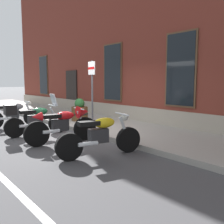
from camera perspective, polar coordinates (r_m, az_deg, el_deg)
ground_plane at (r=8.42m, az=-6.74°, el=-4.87°), size 140.00×140.00×0.00m
sidewalk at (r=9.22m, az=0.62°, el=-3.33°), size 30.95×2.81×0.14m
brick_pub_facade at (r=12.98m, az=17.50°, el=22.28°), size 24.95×6.40×10.45m
motorcycle_grey_naked at (r=10.12m, az=-21.17°, el=-0.53°), size 0.62×2.04×0.96m
motorcycle_green_touring at (r=8.37m, az=-17.31°, el=-1.41°), size 0.63×2.01×1.31m
motorcycle_red_sport at (r=7.16m, az=-10.66°, el=-2.50°), size 0.62×2.09×1.02m
motorcycle_yellow_naked at (r=5.81m, az=-2.45°, el=-5.35°), size 0.70×2.09×0.96m
parking_sign at (r=8.75m, az=-4.53°, el=6.26°), size 0.36×0.07×2.27m
barrel_planter at (r=10.27m, az=-7.29°, el=0.10°), size 0.68×0.68×0.89m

